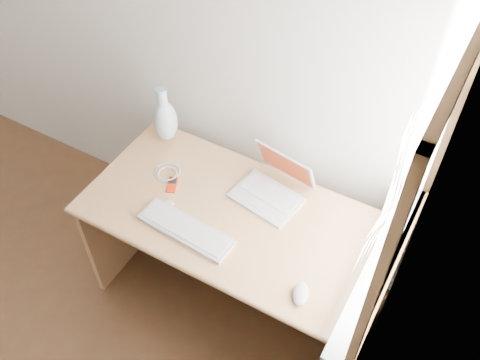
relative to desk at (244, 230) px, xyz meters
The scene contains 9 objects.
window 1.03m from the desk, ahead, with size 0.11×0.99×1.10m.
desk is the anchor object (origin of this frame).
laptop 0.29m from the desk, 54.77° to the left, with size 0.34×0.30×0.21m.
external_keyboard 0.37m from the desk, 117.66° to the right, with size 0.45×0.16×0.02m.
mouse 0.58m from the desk, 35.85° to the right, with size 0.07×0.11×0.04m, color silver.
ipod 0.41m from the desk, 167.64° to the right, with size 0.08×0.11×0.01m.
cable_coil 0.46m from the desk, behind, with size 0.13×0.13×0.01m, color silver.
remote 0.42m from the desk, 144.98° to the right, with size 0.03×0.09×0.01m, color silver.
vase 0.67m from the desk, 161.84° to the left, with size 0.12×0.12×0.32m.
Camera 1 is at (1.79, -0.01, 2.60)m, focal length 40.00 mm.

